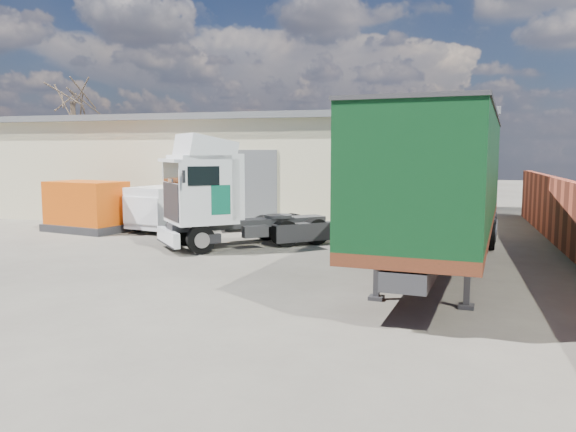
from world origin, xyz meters
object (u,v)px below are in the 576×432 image
(panel_van, at_px, (175,207))
(orange_skip, at_px, (87,210))
(bare_tree, at_px, (72,88))
(tractor_unit, at_px, (221,200))
(box_trailer, at_px, (444,176))

(panel_van, height_order, orange_skip, orange_skip)
(bare_tree, xyz_separation_m, panel_van, (13.43, -11.06, -6.90))
(bare_tree, distance_m, tractor_unit, 23.79)
(box_trailer, height_order, orange_skip, box_trailer)
(tractor_unit, relative_size, panel_van, 1.18)
(bare_tree, height_order, tractor_unit, bare_tree)
(tractor_unit, xyz_separation_m, box_trailer, (7.87, -1.53, 1.05))
(tractor_unit, height_order, box_trailer, box_trailer)
(panel_van, xyz_separation_m, orange_skip, (-3.43, -1.69, -0.06))
(box_trailer, distance_m, panel_van, 13.16)
(panel_van, bearing_deg, box_trailer, -12.57)
(orange_skip, bearing_deg, tractor_unit, -5.49)
(bare_tree, xyz_separation_m, orange_skip, (10.00, -12.75, -6.96))
(panel_van, relative_size, orange_skip, 1.32)
(bare_tree, distance_m, orange_skip, 17.63)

